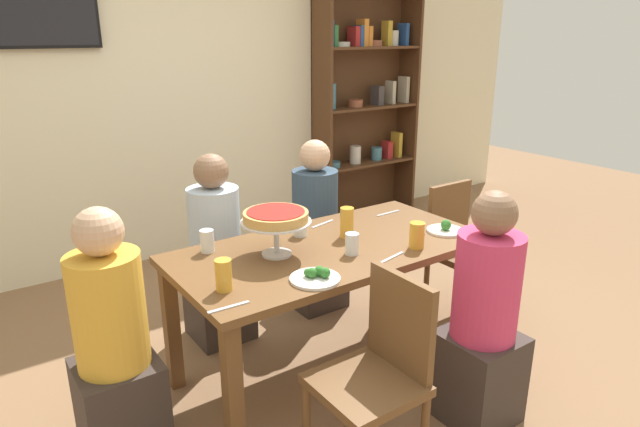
{
  "coord_description": "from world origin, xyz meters",
  "views": [
    {
      "loc": [
        -1.58,
        -2.14,
        1.79
      ],
      "look_at": [
        0.0,
        0.1,
        0.89
      ],
      "focal_mm": 30.88,
      "sensor_mm": 36.0,
      "label": 1
    }
  ],
  "objects_px": {
    "dining_table": "(331,263)",
    "beer_glass_amber_short": "(417,235)",
    "diner_far_right": "(315,237)",
    "beer_glass_amber_tall": "(224,275)",
    "salad_plate_near_diner": "(316,277)",
    "chair_head_east": "(460,244)",
    "cutlery_fork_near": "(229,307)",
    "television": "(39,13)",
    "beer_glass_amber_spare": "(347,222)",
    "water_glass_clear_near": "(300,228)",
    "diner_head_west": "(115,355)",
    "diner_near_right": "(483,327)",
    "water_glass_clear_far": "(207,241)",
    "bookshelf": "(364,103)",
    "cutlery_knife_far": "(392,257)",
    "chair_near_left": "(379,367)",
    "diner_far_left": "(217,262)",
    "cutlery_fork_far": "(323,224)",
    "salad_plate_far_diner": "(445,228)",
    "cutlery_knife_near": "(388,213)",
    "deep_dish_pizza_stand": "(276,219)",
    "water_glass_clear_spare": "(352,244)"
  },
  "relations": [
    {
      "from": "diner_near_right",
      "to": "diner_far_left",
      "type": "bearing_deg",
      "value": 25.85
    },
    {
      "from": "beer_glass_amber_spare",
      "to": "diner_near_right",
      "type": "bearing_deg",
      "value": -76.09
    },
    {
      "from": "diner_far_right",
      "to": "water_glass_clear_near",
      "type": "relative_size",
      "value": 12.12
    },
    {
      "from": "bookshelf",
      "to": "salad_plate_near_diner",
      "type": "height_order",
      "value": "bookshelf"
    },
    {
      "from": "diner_head_west",
      "to": "water_glass_clear_far",
      "type": "distance_m",
      "value": 0.7
    },
    {
      "from": "salad_plate_far_diner",
      "to": "cutlery_fork_far",
      "type": "height_order",
      "value": "salad_plate_far_diner"
    },
    {
      "from": "water_glass_clear_spare",
      "to": "cutlery_fork_near",
      "type": "height_order",
      "value": "water_glass_clear_spare"
    },
    {
      "from": "chair_head_east",
      "to": "cutlery_fork_near",
      "type": "relative_size",
      "value": 4.83
    },
    {
      "from": "diner_near_right",
      "to": "water_glass_clear_far",
      "type": "xyz_separation_m",
      "value": [
        -0.9,
        1.02,
        0.31
      ]
    },
    {
      "from": "beer_glass_amber_tall",
      "to": "water_glass_clear_near",
      "type": "bearing_deg",
      "value": 30.36
    },
    {
      "from": "bookshelf",
      "to": "water_glass_clear_spare",
      "type": "relative_size",
      "value": 20.28
    },
    {
      "from": "dining_table",
      "to": "beer_glass_amber_short",
      "type": "relative_size",
      "value": 12.08
    },
    {
      "from": "water_glass_clear_spare",
      "to": "cutlery_knife_near",
      "type": "distance_m",
      "value": 0.7
    },
    {
      "from": "chair_near_left",
      "to": "cutlery_fork_far",
      "type": "distance_m",
      "value": 1.11
    },
    {
      "from": "water_glass_clear_near",
      "to": "diner_head_west",
      "type": "bearing_deg",
      "value": -169.65
    },
    {
      "from": "diner_far_right",
      "to": "salad_plate_near_diner",
      "type": "relative_size",
      "value": 5.01
    },
    {
      "from": "beer_glass_amber_tall",
      "to": "diner_head_west",
      "type": "bearing_deg",
      "value": 158.59
    },
    {
      "from": "diner_far_left",
      "to": "beer_glass_amber_tall",
      "type": "height_order",
      "value": "diner_far_left"
    },
    {
      "from": "cutlery_fork_near",
      "to": "cutlery_knife_far",
      "type": "bearing_deg",
      "value": 2.6
    },
    {
      "from": "diner_near_right",
      "to": "salad_plate_far_diner",
      "type": "distance_m",
      "value": 0.67
    },
    {
      "from": "chair_head_east",
      "to": "cutlery_fork_near",
      "type": "bearing_deg",
      "value": 11.4
    },
    {
      "from": "salad_plate_far_diner",
      "to": "beer_glass_amber_tall",
      "type": "xyz_separation_m",
      "value": [
        -1.33,
        0.04,
        0.05
      ]
    },
    {
      "from": "beer_glass_amber_short",
      "to": "dining_table",
      "type": "bearing_deg",
      "value": 141.38
    },
    {
      "from": "beer_glass_amber_tall",
      "to": "cutlery_knife_far",
      "type": "bearing_deg",
      "value": -10.19
    },
    {
      "from": "water_glass_clear_far",
      "to": "deep_dish_pizza_stand",
      "type": "bearing_deg",
      "value": -41.76
    },
    {
      "from": "chair_near_left",
      "to": "water_glass_clear_spare",
      "type": "relative_size",
      "value": 7.98
    },
    {
      "from": "television",
      "to": "beer_glass_amber_spare",
      "type": "bearing_deg",
      "value": -63.65
    },
    {
      "from": "bookshelf",
      "to": "cutlery_knife_far",
      "type": "relative_size",
      "value": 12.29
    },
    {
      "from": "diner_far_right",
      "to": "beer_glass_amber_tall",
      "type": "bearing_deg",
      "value": -51.4
    },
    {
      "from": "dining_table",
      "to": "diner_far_right",
      "type": "height_order",
      "value": "diner_far_right"
    },
    {
      "from": "water_glass_clear_spare",
      "to": "cutlery_fork_far",
      "type": "bearing_deg",
      "value": 72.65
    },
    {
      "from": "salad_plate_near_diner",
      "to": "cutlery_knife_near",
      "type": "distance_m",
      "value": 1.05
    },
    {
      "from": "diner_far_left",
      "to": "cutlery_knife_near",
      "type": "height_order",
      "value": "diner_far_left"
    },
    {
      "from": "dining_table",
      "to": "cutlery_knife_far",
      "type": "bearing_deg",
      "value": -63.39
    },
    {
      "from": "dining_table",
      "to": "beer_glass_amber_short",
      "type": "height_order",
      "value": "beer_glass_amber_short"
    },
    {
      "from": "deep_dish_pizza_stand",
      "to": "beer_glass_amber_short",
      "type": "height_order",
      "value": "deep_dish_pizza_stand"
    },
    {
      "from": "chair_near_left",
      "to": "salad_plate_far_diner",
      "type": "distance_m",
      "value": 1.07
    },
    {
      "from": "chair_head_east",
      "to": "chair_near_left",
      "type": "relative_size",
      "value": 1.0
    },
    {
      "from": "diner_near_right",
      "to": "beer_glass_amber_spare",
      "type": "xyz_separation_m",
      "value": [
        -0.19,
        0.79,
        0.33
      ]
    },
    {
      "from": "diner_near_right",
      "to": "chair_head_east",
      "type": "distance_m",
      "value": 1.08
    },
    {
      "from": "television",
      "to": "water_glass_clear_spare",
      "type": "bearing_deg",
      "value": -68.53
    },
    {
      "from": "diner_near_right",
      "to": "chair_near_left",
      "type": "height_order",
      "value": "diner_near_right"
    },
    {
      "from": "water_glass_clear_spare",
      "to": "diner_near_right",
      "type": "bearing_deg",
      "value": -60.89
    },
    {
      "from": "deep_dish_pizza_stand",
      "to": "beer_glass_amber_tall",
      "type": "height_order",
      "value": "deep_dish_pizza_stand"
    },
    {
      "from": "diner_far_left",
      "to": "cutlery_fork_far",
      "type": "relative_size",
      "value": 6.39
    },
    {
      "from": "television",
      "to": "cutlery_knife_near",
      "type": "bearing_deg",
      "value": -51.9
    },
    {
      "from": "chair_near_left",
      "to": "cutlery_knife_far",
      "type": "height_order",
      "value": "chair_near_left"
    },
    {
      "from": "bookshelf",
      "to": "beer_glass_amber_short",
      "type": "bearing_deg",
      "value": -123.77
    },
    {
      "from": "bookshelf",
      "to": "chair_head_east",
      "type": "distance_m",
      "value": 2.22
    },
    {
      "from": "diner_head_west",
      "to": "cutlery_knife_near",
      "type": "distance_m",
      "value": 1.76
    }
  ]
}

